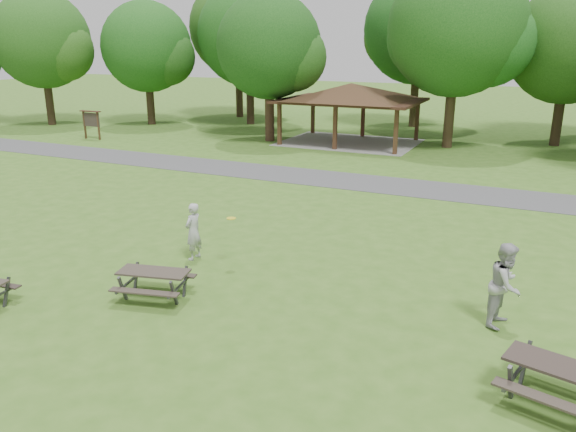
{
  "coord_description": "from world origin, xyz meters",
  "views": [
    {
      "loc": [
        7.7,
        -10.29,
        6.19
      ],
      "look_at": [
        1.0,
        4.0,
        1.3
      ],
      "focal_mm": 35.0,
      "sensor_mm": 36.0,
      "label": 1
    }
  ],
  "objects": [
    {
      "name": "tree_deep_a",
      "position": [
        -16.9,
        32.53,
        7.13
      ],
      "size": [
        8.4,
        8.0,
        11.38
      ],
      "color": "black",
      "rests_on": "ground"
    },
    {
      "name": "tree_row_e",
      "position": [
        2.1,
        25.03,
        6.78
      ],
      "size": [
        8.4,
        8.0,
        11.02
      ],
      "color": "#322316",
      "rests_on": "ground"
    },
    {
      "name": "tree_row_d",
      "position": [
        -8.92,
        22.53,
        5.77
      ],
      "size": [
        6.93,
        6.6,
        9.27
      ],
      "color": "#332016",
      "rests_on": "ground"
    },
    {
      "name": "ground",
      "position": [
        0.0,
        0.0,
        0.0
      ],
      "size": [
        160.0,
        160.0,
        0.0
      ],
      "primitive_type": "plane",
      "color": "#3A641C",
      "rests_on": "ground"
    },
    {
      "name": "tree_row_a",
      "position": [
        -27.91,
        22.03,
        6.15
      ],
      "size": [
        7.56,
        7.2,
        9.97
      ],
      "color": "black",
      "rests_on": "ground"
    },
    {
      "name": "frisbee_thrower",
      "position": [
        -1.48,
        2.7,
        0.86
      ],
      "size": [
        0.46,
        0.66,
        1.72
      ],
      "primitive_type": "imported",
      "rotation": [
        0.0,
        0.0,
        -1.64
      ],
      "color": "#ABABAE",
      "rests_on": "ground"
    },
    {
      "name": "tree_row_b",
      "position": [
        -20.92,
        25.53,
        5.67
      ],
      "size": [
        7.14,
        6.8,
        9.28
      ],
      "color": "black",
      "rests_on": "ground"
    },
    {
      "name": "tree_row_c",
      "position": [
        -13.9,
        29.03,
        6.54
      ],
      "size": [
        8.19,
        7.8,
        10.67
      ],
      "color": "black",
      "rests_on": "ground"
    },
    {
      "name": "tree_row_f",
      "position": [
        8.09,
        28.53,
        5.84
      ],
      "size": [
        7.35,
        7.0,
        9.55
      ],
      "color": "black",
      "rests_on": "ground"
    },
    {
      "name": "picnic_table_middle",
      "position": [
        -0.84,
        0.01,
        0.56
      ],
      "size": [
        2.04,
        1.78,
        0.76
      ],
      "color": "#312A23",
      "rests_on": "ground"
    },
    {
      "name": "frisbee_in_flight",
      "position": [
        -0.12,
        2.63,
        1.47
      ],
      "size": [
        0.3,
        0.3,
        0.02
      ],
      "color": "gold",
      "rests_on": "ground"
    },
    {
      "name": "pavilion",
      "position": [
        -4.0,
        24.0,
        3.06
      ],
      "size": [
        8.6,
        7.01,
        3.76
      ],
      "color": "#3A2415",
      "rests_on": "ground"
    },
    {
      "name": "picnic_table_far",
      "position": [
        8.45,
        -0.56,
        0.63
      ],
      "size": [
        2.28,
        2.0,
        0.85
      ],
      "color": "#2A221E",
      "rests_on": "ground"
    },
    {
      "name": "asphalt_path",
      "position": [
        0.0,
        14.0,
        0.01
      ],
      "size": [
        120.0,
        3.2,
        0.02
      ],
      "primitive_type": "cube",
      "color": "#444346",
      "rests_on": "ground"
    },
    {
      "name": "frisbee_catcher",
      "position": [
        7.22,
        2.27,
        0.98
      ],
      "size": [
        0.93,
        1.09,
        1.96
      ],
      "primitive_type": "imported",
      "rotation": [
        0.0,
        0.0,
        1.36
      ],
      "color": "#A5A5A7",
      "rests_on": "ground"
    },
    {
      "name": "notice_board",
      "position": [
        -20.0,
        18.0,
        1.31
      ],
      "size": [
        1.6,
        0.3,
        1.88
      ],
      "color": "#322012",
      "rests_on": "ground"
    },
    {
      "name": "tree_deep_b",
      "position": [
        -1.9,
        33.03,
        6.89
      ],
      "size": [
        8.4,
        8.0,
        11.13
      ],
      "color": "#312316",
      "rests_on": "ground"
    }
  ]
}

